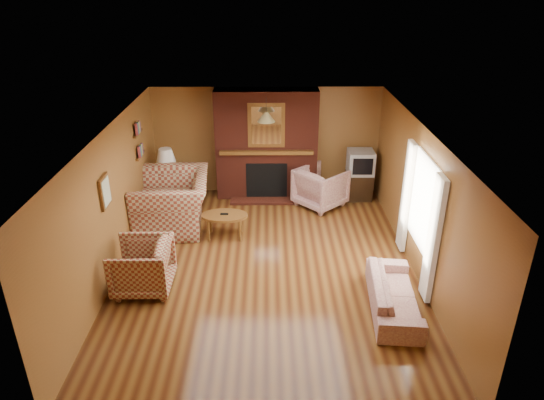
{
  "coord_description": "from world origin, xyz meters",
  "views": [
    {
      "loc": [
        0.03,
        -7.09,
        4.57
      ],
      "look_at": [
        0.1,
        0.6,
        0.98
      ],
      "focal_mm": 32.0,
      "sensor_mm": 36.0,
      "label": 1
    }
  ],
  "objects_px": {
    "side_table": "(169,192)",
    "table_lamp": "(166,162)",
    "floral_armchair": "(321,187)",
    "coffee_table": "(224,217)",
    "plaid_loveseat": "(172,202)",
    "plaid_armchair": "(142,266)",
    "fireplace": "(266,145)",
    "crt_tv": "(361,162)",
    "floral_sofa": "(394,294)",
    "tv_stand": "(359,186)"
  },
  "relations": [
    {
      "from": "floral_armchair",
      "to": "crt_tv",
      "type": "bearing_deg",
      "value": -110.2
    },
    {
      "from": "coffee_table",
      "to": "side_table",
      "type": "bearing_deg",
      "value": 133.07
    },
    {
      "from": "floral_sofa",
      "to": "side_table",
      "type": "height_order",
      "value": "side_table"
    },
    {
      "from": "floral_sofa",
      "to": "tv_stand",
      "type": "distance_m",
      "value": 3.97
    },
    {
      "from": "side_table",
      "to": "fireplace",
      "type": "bearing_deg",
      "value": 14.29
    },
    {
      "from": "plaid_loveseat",
      "to": "floral_armchair",
      "type": "distance_m",
      "value": 3.15
    },
    {
      "from": "plaid_loveseat",
      "to": "tv_stand",
      "type": "distance_m",
      "value": 4.11
    },
    {
      "from": "plaid_loveseat",
      "to": "floral_armchair",
      "type": "relative_size",
      "value": 1.74
    },
    {
      "from": "coffee_table",
      "to": "table_lamp",
      "type": "relative_size",
      "value": 1.31
    },
    {
      "from": "fireplace",
      "to": "floral_armchair",
      "type": "relative_size",
      "value": 2.58
    },
    {
      "from": "plaid_loveseat",
      "to": "tv_stand",
      "type": "bearing_deg",
      "value": 103.15
    },
    {
      "from": "plaid_armchair",
      "to": "side_table",
      "type": "relative_size",
      "value": 1.44
    },
    {
      "from": "crt_tv",
      "to": "tv_stand",
      "type": "bearing_deg",
      "value": 90.0
    },
    {
      "from": "floral_sofa",
      "to": "side_table",
      "type": "bearing_deg",
      "value": 53.07
    },
    {
      "from": "fireplace",
      "to": "side_table",
      "type": "relative_size",
      "value": 3.82
    },
    {
      "from": "floral_sofa",
      "to": "tv_stand",
      "type": "height_order",
      "value": "tv_stand"
    },
    {
      "from": "fireplace",
      "to": "coffee_table",
      "type": "distance_m",
      "value": 2.23
    },
    {
      "from": "tv_stand",
      "to": "side_table",
      "type": "bearing_deg",
      "value": -175.76
    },
    {
      "from": "plaid_armchair",
      "to": "floral_armchair",
      "type": "bearing_deg",
      "value": 134.32
    },
    {
      "from": "floral_armchair",
      "to": "table_lamp",
      "type": "height_order",
      "value": "table_lamp"
    },
    {
      "from": "plaid_armchair",
      "to": "floral_armchair",
      "type": "xyz_separation_m",
      "value": [
        3.11,
        3.06,
        0.01
      ]
    },
    {
      "from": "floral_armchair",
      "to": "plaid_loveseat",
      "type": "bearing_deg",
      "value": 64.37
    },
    {
      "from": "side_table",
      "to": "tv_stand",
      "type": "distance_m",
      "value": 4.16
    },
    {
      "from": "coffee_table",
      "to": "tv_stand",
      "type": "bearing_deg",
      "value": 31.56
    },
    {
      "from": "table_lamp",
      "to": "tv_stand",
      "type": "xyz_separation_m",
      "value": [
        4.15,
        0.35,
        -0.7
      ]
    },
    {
      "from": "plaid_armchair",
      "to": "tv_stand",
      "type": "bearing_deg",
      "value": 130.41
    },
    {
      "from": "table_lamp",
      "to": "plaid_armchair",
      "type": "bearing_deg",
      "value": -87.21
    },
    {
      "from": "fireplace",
      "to": "side_table",
      "type": "xyz_separation_m",
      "value": [
        -2.1,
        -0.53,
        -0.87
      ]
    },
    {
      "from": "floral_armchair",
      "to": "coffee_table",
      "type": "distance_m",
      "value": 2.39
    },
    {
      "from": "plaid_loveseat",
      "to": "table_lamp",
      "type": "xyz_separation_m",
      "value": [
        -0.25,
        0.94,
        0.47
      ]
    },
    {
      "from": "coffee_table",
      "to": "crt_tv",
      "type": "height_order",
      "value": "crt_tv"
    },
    {
      "from": "side_table",
      "to": "table_lamp",
      "type": "distance_m",
      "value": 0.69
    },
    {
      "from": "floral_armchair",
      "to": "tv_stand",
      "type": "relative_size",
      "value": 1.55
    },
    {
      "from": "tv_stand",
      "to": "coffee_table",
      "type": "bearing_deg",
      "value": -149.01
    },
    {
      "from": "fireplace",
      "to": "side_table",
      "type": "bearing_deg",
      "value": -165.71
    },
    {
      "from": "floral_armchair",
      "to": "tv_stand",
      "type": "distance_m",
      "value": 0.97
    },
    {
      "from": "crt_tv",
      "to": "floral_sofa",
      "type": "bearing_deg",
      "value": -92.17
    },
    {
      "from": "tv_stand",
      "to": "floral_armchair",
      "type": "bearing_deg",
      "value": -157.87
    },
    {
      "from": "floral_sofa",
      "to": "plaid_loveseat",
      "type": "bearing_deg",
      "value": 59.68
    },
    {
      "from": "fireplace",
      "to": "side_table",
      "type": "height_order",
      "value": "fireplace"
    },
    {
      "from": "plaid_loveseat",
      "to": "table_lamp",
      "type": "height_order",
      "value": "table_lamp"
    },
    {
      "from": "plaid_loveseat",
      "to": "fireplace",
      "type": "bearing_deg",
      "value": 123.42
    },
    {
      "from": "floral_armchair",
      "to": "tv_stand",
      "type": "height_order",
      "value": "floral_armchair"
    },
    {
      "from": "fireplace",
      "to": "plaid_armchair",
      "type": "distance_m",
      "value": 4.18
    },
    {
      "from": "tv_stand",
      "to": "crt_tv",
      "type": "xyz_separation_m",
      "value": [
        0.0,
        -0.01,
        0.56
      ]
    },
    {
      "from": "fireplace",
      "to": "plaid_armchair",
      "type": "height_order",
      "value": "fireplace"
    },
    {
      "from": "plaid_loveseat",
      "to": "coffee_table",
      "type": "bearing_deg",
      "value": 61.48
    },
    {
      "from": "table_lamp",
      "to": "crt_tv",
      "type": "xyz_separation_m",
      "value": [
        4.15,
        0.34,
        -0.15
      ]
    },
    {
      "from": "plaid_loveseat",
      "to": "side_table",
      "type": "distance_m",
      "value": 1.0
    },
    {
      "from": "plaid_loveseat",
      "to": "coffee_table",
      "type": "xyz_separation_m",
      "value": [
        1.06,
        -0.46,
        -0.11
      ]
    }
  ]
}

